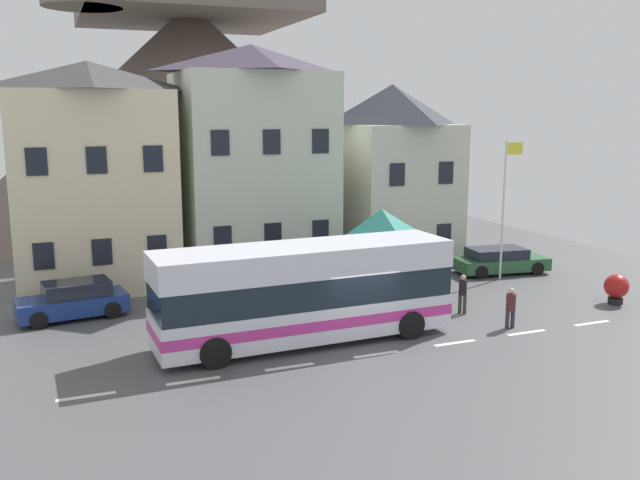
% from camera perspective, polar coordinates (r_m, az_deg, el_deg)
% --- Properties ---
extents(ground_plane, '(40.00, 60.00, 0.07)m').
position_cam_1_polar(ground_plane, '(23.55, 3.55, -8.75)').
color(ground_plane, '#4D4E51').
extents(townhouse_00, '(6.74, 5.42, 9.95)m').
position_cam_1_polar(townhouse_00, '(31.90, -18.42, 5.06)').
color(townhouse_00, beige).
rests_on(townhouse_00, ground_plane).
extents(townhouse_01, '(6.98, 6.01, 10.92)m').
position_cam_1_polar(townhouse_01, '(33.42, -5.62, 6.62)').
color(townhouse_01, beige).
rests_on(townhouse_01, ground_plane).
extents(townhouse_02, '(5.46, 6.47, 9.21)m').
position_cam_1_polar(townhouse_02, '(36.58, 5.95, 5.61)').
color(townhouse_02, beige).
rests_on(townhouse_02, ground_plane).
extents(hilltop_castle, '(33.21, 33.21, 23.29)m').
position_cam_1_polar(hilltop_castle, '(50.55, -10.69, 11.31)').
color(hilltop_castle, brown).
rests_on(hilltop_castle, ground_plane).
extents(transit_bus, '(10.37, 2.97, 3.37)m').
position_cam_1_polar(transit_bus, '(23.27, -1.28, -4.50)').
color(transit_bus, silver).
rests_on(transit_bus, ground_plane).
extents(bus_shelter, '(3.60, 3.60, 3.93)m').
position_cam_1_polar(bus_shelter, '(27.84, 5.16, 1.02)').
color(bus_shelter, '#473D33').
rests_on(bus_shelter, ground_plane).
extents(parked_car_00, '(4.30, 2.19, 1.37)m').
position_cam_1_polar(parked_car_00, '(30.73, 3.78, -2.75)').
color(parked_car_00, slate).
rests_on(parked_car_00, ground_plane).
extents(parked_car_01, '(4.71, 2.45, 1.25)m').
position_cam_1_polar(parked_car_01, '(34.55, 14.76, -1.66)').
color(parked_car_01, '#2A5833').
rests_on(parked_car_01, ground_plane).
extents(parked_car_02, '(4.21, 2.27, 1.42)m').
position_cam_1_polar(parked_car_02, '(27.84, -19.92, -4.76)').
color(parked_car_02, navy).
rests_on(parked_car_02, ground_plane).
extents(pedestrian_00, '(0.30, 0.30, 1.57)m').
position_cam_1_polar(pedestrian_00, '(27.20, 11.84, -4.26)').
color(pedestrian_00, '#38332D').
rests_on(pedestrian_00, ground_plane).
extents(pedestrian_01, '(0.36, 0.35, 1.51)m').
position_cam_1_polar(pedestrian_01, '(25.86, 15.66, -5.29)').
color(pedestrian_01, '#2D2D38').
rests_on(pedestrian_01, ground_plane).
extents(public_bench, '(1.63, 0.48, 0.87)m').
position_cam_1_polar(public_bench, '(30.02, 0.71, -3.44)').
color(public_bench, '#473828').
rests_on(public_bench, ground_plane).
extents(flagpole, '(0.95, 0.10, 6.49)m').
position_cam_1_polar(flagpole, '(32.76, 15.23, 3.28)').
color(flagpole, silver).
rests_on(flagpole, ground_plane).
extents(harbour_buoy, '(0.99, 0.99, 1.24)m').
position_cam_1_polar(harbour_buoy, '(30.59, 23.53, -3.65)').
color(harbour_buoy, black).
rests_on(harbour_buoy, ground_plane).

